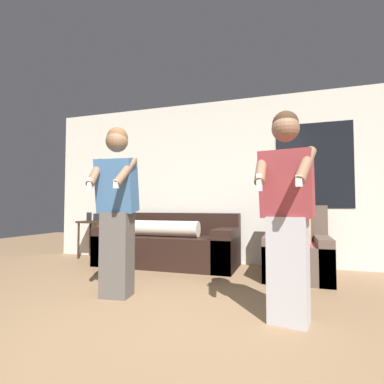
# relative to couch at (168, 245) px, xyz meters

# --- Properties ---
(ground_plane) EXTENTS (14.00, 14.00, 0.00)m
(ground_plane) POSITION_rel_couch_xyz_m (0.93, -2.68, -0.31)
(ground_plane) COLOR #846647
(wall_back) EXTENTS (6.66, 0.07, 2.70)m
(wall_back) POSITION_rel_couch_xyz_m (0.95, 0.48, 1.04)
(wall_back) COLOR beige
(wall_back) RESTS_ON ground_plane
(couch) EXTENTS (2.19, 0.88, 0.82)m
(couch) POSITION_rel_couch_xyz_m (0.00, 0.00, 0.00)
(couch) COLOR black
(couch) RESTS_ON ground_plane
(armchair) EXTENTS (0.81, 0.87, 0.94)m
(armchair) POSITION_rel_couch_xyz_m (1.92, -0.24, 0.00)
(armchair) COLOR brown
(armchair) RESTS_ON ground_plane
(side_table) EXTENTS (0.58, 0.41, 0.82)m
(side_table) POSITION_rel_couch_xyz_m (-1.48, 0.22, 0.26)
(side_table) COLOR #332319
(side_table) RESTS_ON ground_plane
(person_left) EXTENTS (0.45, 0.52, 1.75)m
(person_left) POSITION_rel_couch_xyz_m (0.14, -1.70, 0.60)
(person_left) COLOR #56514C
(person_left) RESTS_ON ground_plane
(person_right) EXTENTS (0.47, 0.53, 1.71)m
(person_right) POSITION_rel_couch_xyz_m (1.82, -1.88, 0.56)
(person_right) COLOR #B2B2B7
(person_right) RESTS_ON ground_plane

